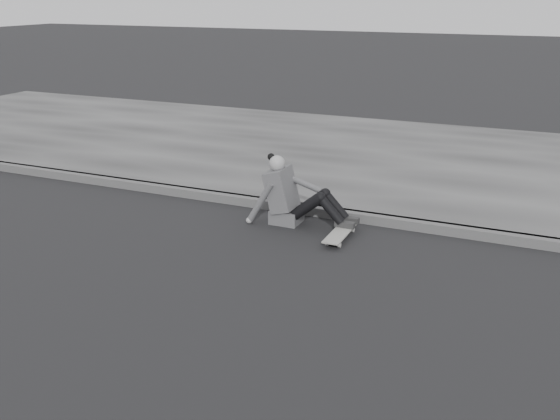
{
  "coord_description": "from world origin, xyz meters",
  "views": [
    {
      "loc": [
        1.5,
        -4.66,
        2.79
      ],
      "look_at": [
        -1.07,
        1.27,
        0.5
      ],
      "focal_mm": 40.0,
      "sensor_mm": 36.0,
      "label": 1
    }
  ],
  "objects": [
    {
      "name": "ground",
      "position": [
        0.0,
        0.0,
        0.0
      ],
      "size": [
        80.0,
        80.0,
        0.0
      ],
      "primitive_type": "plane",
      "color": "black",
      "rests_on": "ground"
    },
    {
      "name": "curb",
      "position": [
        0.0,
        2.58,
        0.06
      ],
      "size": [
        24.0,
        0.16,
        0.12
      ],
      "primitive_type": "cube",
      "color": "#484848",
      "rests_on": "ground"
    },
    {
      "name": "sidewalk",
      "position": [
        0.0,
        5.6,
        0.06
      ],
      "size": [
        24.0,
        6.0,
        0.12
      ],
      "primitive_type": "cube",
      "color": "#3C3C3C",
      "rests_on": "ground"
    },
    {
      "name": "skateboard",
      "position": [
        -0.57,
        1.92,
        0.07
      ],
      "size": [
        0.2,
        0.78,
        0.09
      ],
      "color": "#AAA9A4",
      "rests_on": "ground"
    },
    {
      "name": "seated_woman",
      "position": [
        -1.3,
        2.17,
        0.36
      ],
      "size": [
        1.38,
        0.46,
        0.88
      ],
      "color": "#48484A",
      "rests_on": "ground"
    }
  ]
}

